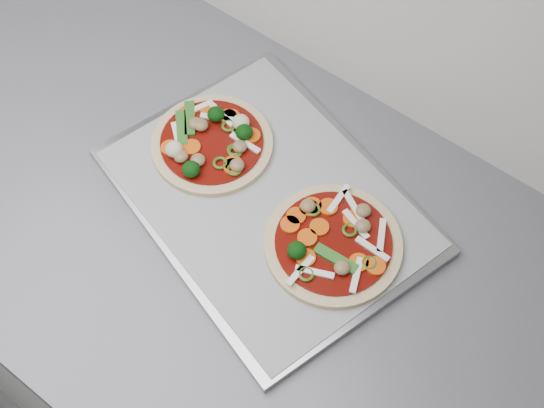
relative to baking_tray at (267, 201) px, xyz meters
The scene contains 6 objects.
base_cabinet 0.49m from the baking_tray, 43.64° to the right, with size 3.60×0.60×0.86m, color silver.
countertop 0.10m from the baking_tray, 43.64° to the right, with size 3.60×0.60×0.04m, color slate.
baking_tray is the anchor object (origin of this frame).
parchment 0.01m from the baking_tray, ahead, with size 0.39×0.29×0.00m, color gray.
pizza_left 0.11m from the baking_tray, 169.81° to the left, with size 0.22×0.22×0.03m.
pizza_right 0.11m from the baking_tray, ahead, with size 0.25×0.25×0.03m.
Camera 1 is at (0.25, 0.96, 1.76)m, focal length 50.00 mm.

